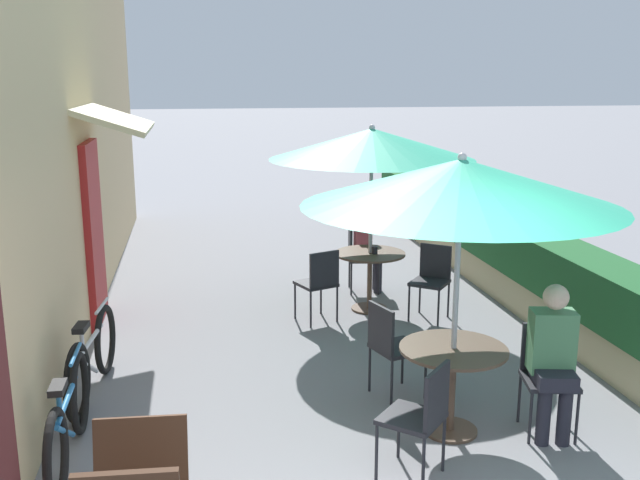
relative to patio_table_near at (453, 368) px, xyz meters
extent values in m
cube|color=#D6B784|center=(-3.30, 3.87, 1.55)|extent=(0.24, 11.41, 4.20)
cube|color=maroon|center=(-3.14, 3.30, 0.50)|extent=(0.08, 0.96, 2.10)
cube|color=beige|center=(-2.83, 3.30, 1.80)|extent=(0.78, 1.80, 0.30)
cube|color=tan|center=(2.00, 3.77, -0.32)|extent=(0.44, 10.41, 0.45)
cube|color=#235B2D|center=(2.00, 3.77, 0.18)|extent=(0.60, 9.89, 0.56)
cylinder|color=brown|center=(0.00, 0.00, -0.54)|extent=(0.44, 0.44, 0.02)
cylinder|color=brown|center=(0.00, 0.00, -0.19)|extent=(0.06, 0.06, 0.70)
cylinder|color=brown|center=(0.00, 0.00, 0.16)|extent=(0.86, 0.86, 0.02)
cylinder|color=#B7B7BC|center=(0.00, 0.00, 0.54)|extent=(0.04, 0.04, 2.17)
cone|color=#2DAD84|center=(0.00, 0.00, 1.49)|extent=(2.43, 2.43, 0.36)
sphere|color=#B7B7BC|center=(0.00, 0.00, 1.68)|extent=(0.07, 0.07, 0.07)
cube|color=#232328|center=(0.75, -0.16, -0.10)|extent=(0.47, 0.47, 0.04)
cube|color=#232328|center=(0.79, 0.02, 0.11)|extent=(0.38, 0.11, 0.42)
cylinder|color=#232328|center=(0.54, -0.30, -0.32)|extent=(0.02, 0.02, 0.45)
cylinder|color=#232328|center=(0.89, -0.37, -0.32)|extent=(0.02, 0.02, 0.45)
cylinder|color=#232328|center=(0.61, 0.05, -0.32)|extent=(0.02, 0.02, 0.45)
cylinder|color=#232328|center=(0.97, -0.02, -0.32)|extent=(0.02, 0.02, 0.45)
cylinder|color=#23232D|center=(0.64, -0.32, -0.31)|extent=(0.11, 0.11, 0.47)
cylinder|color=#23232D|center=(0.79, -0.35, -0.31)|extent=(0.11, 0.11, 0.47)
cube|color=#23232D|center=(0.73, -0.25, -0.02)|extent=(0.37, 0.41, 0.12)
cube|color=#4C8456|center=(0.76, -0.14, 0.23)|extent=(0.38, 0.29, 0.50)
sphere|color=beige|center=(0.75, -0.16, 0.60)|extent=(0.20, 0.20, 0.20)
cube|color=#232328|center=(-0.24, 0.73, -0.10)|extent=(0.50, 0.50, 0.04)
cube|color=#232328|center=(-0.41, 0.67, 0.11)|extent=(0.15, 0.37, 0.42)
cylinder|color=#232328|center=(-0.01, 0.62, -0.32)|extent=(0.02, 0.02, 0.45)
cylinder|color=#232328|center=(-0.12, 0.96, -0.32)|extent=(0.02, 0.02, 0.45)
cylinder|color=#232328|center=(-0.35, 0.50, -0.32)|extent=(0.02, 0.02, 0.45)
cylinder|color=#232328|center=(-0.47, 0.85, -0.32)|extent=(0.02, 0.02, 0.45)
cube|color=#232328|center=(-0.51, -0.57, -0.10)|extent=(0.56, 0.56, 0.04)
cube|color=#232328|center=(-0.38, -0.70, 0.11)|extent=(0.28, 0.30, 0.42)
cylinder|color=#232328|center=(-0.53, -0.32, -0.32)|extent=(0.02, 0.02, 0.45)
cylinder|color=#232328|center=(-0.77, -0.59, -0.32)|extent=(0.02, 0.02, 0.45)
cylinder|color=#232328|center=(-0.26, -0.56, -0.32)|extent=(0.02, 0.02, 0.45)
cylinder|color=#232328|center=(-0.50, -0.83, -0.32)|extent=(0.02, 0.02, 0.45)
cylinder|color=brown|center=(0.09, 3.13, -0.54)|extent=(0.44, 0.44, 0.02)
cylinder|color=brown|center=(0.09, 3.13, -0.19)|extent=(0.06, 0.06, 0.70)
cylinder|color=brown|center=(0.09, 3.13, 0.16)|extent=(0.86, 0.86, 0.02)
cylinder|color=#B7B7BC|center=(0.09, 3.13, 0.54)|extent=(0.04, 0.04, 2.17)
cone|color=#2DAD84|center=(0.09, 3.13, 1.49)|extent=(2.43, 2.43, 0.36)
sphere|color=#B7B7BC|center=(0.09, 3.13, 1.68)|extent=(0.07, 0.07, 0.07)
cube|color=#232328|center=(0.20, 3.89, -0.10)|extent=(0.45, 0.45, 0.04)
cube|color=#232328|center=(0.02, 3.91, 0.11)|extent=(0.08, 0.38, 0.42)
cylinder|color=#232328|center=(0.35, 3.68, -0.32)|extent=(0.02, 0.02, 0.45)
cylinder|color=#232328|center=(0.40, 4.04, -0.32)|extent=(0.02, 0.02, 0.45)
cylinder|color=#232328|center=(0.00, 3.74, -0.32)|extent=(0.02, 0.02, 0.45)
cylinder|color=#232328|center=(0.05, 4.09, -0.32)|extent=(0.02, 0.02, 0.45)
cylinder|color=#23232D|center=(0.37, 3.78, -0.31)|extent=(0.11, 0.11, 0.47)
cylinder|color=#23232D|center=(0.39, 3.94, -0.31)|extent=(0.11, 0.11, 0.47)
cube|color=#23232D|center=(0.29, 3.87, -0.02)|extent=(0.40, 0.35, 0.12)
cube|color=#AD424C|center=(0.18, 3.89, 0.23)|extent=(0.27, 0.37, 0.50)
sphere|color=#A87556|center=(0.20, 3.89, 0.60)|extent=(0.20, 0.20, 0.20)
cube|color=#232328|center=(-0.62, 2.84, -0.10)|extent=(0.52, 0.52, 0.04)
cube|color=#232328|center=(-0.56, 2.67, 0.11)|extent=(0.36, 0.17, 0.42)
cylinder|color=#232328|center=(-0.52, 3.07, -0.32)|extent=(0.02, 0.02, 0.45)
cylinder|color=#232328|center=(-0.86, 2.94, -0.32)|extent=(0.02, 0.02, 0.45)
cylinder|color=#232328|center=(-0.39, 2.74, -0.32)|extent=(0.02, 0.02, 0.45)
cylinder|color=#232328|center=(-0.72, 2.61, -0.32)|extent=(0.02, 0.02, 0.45)
cube|color=#232328|center=(0.70, 2.65, -0.10)|extent=(0.56, 0.56, 0.04)
cube|color=#232328|center=(0.81, 2.79, 0.11)|extent=(0.32, 0.26, 0.42)
cylinder|color=#232328|center=(0.44, 2.62, -0.32)|extent=(0.02, 0.02, 0.45)
cylinder|color=#232328|center=(0.73, 2.40, -0.32)|extent=(0.02, 0.02, 0.45)
cylinder|color=#232328|center=(0.67, 2.90, -0.32)|extent=(0.02, 0.02, 0.45)
cylinder|color=#232328|center=(0.95, 2.68, -0.32)|extent=(0.02, 0.02, 0.45)
cylinder|color=#232328|center=(0.13, 3.06, 0.22)|extent=(0.07, 0.07, 0.09)
torus|color=black|center=(-2.95, 0.53, -0.22)|extent=(0.06, 0.66, 0.66)
torus|color=black|center=(-2.95, -0.47, -0.22)|extent=(0.06, 0.66, 0.66)
cylinder|color=#236BA8|center=(-2.95, 0.03, -0.04)|extent=(0.04, 0.78, 0.04)
cylinder|color=#236BA8|center=(-2.95, -0.15, -0.20)|extent=(0.04, 0.57, 0.38)
cylinder|color=#236BA8|center=(-2.95, -0.25, 0.06)|extent=(0.04, 0.04, 0.23)
cube|color=black|center=(-2.95, -0.25, 0.18)|extent=(0.10, 0.22, 0.05)
cylinder|color=#236BA8|center=(-2.95, 0.49, 0.13)|extent=(0.03, 0.46, 0.03)
torus|color=black|center=(-2.88, 1.71, -0.21)|extent=(0.13, 0.68, 0.67)
torus|color=black|center=(-2.99, 0.72, -0.21)|extent=(0.13, 0.68, 0.67)
cylinder|color=silver|center=(-2.94, 1.21, -0.03)|extent=(0.13, 0.78, 0.04)
cylinder|color=silver|center=(-2.95, 1.04, -0.20)|extent=(0.10, 0.57, 0.38)
cylinder|color=silver|center=(-2.97, 0.94, 0.07)|extent=(0.04, 0.04, 0.24)
cube|color=black|center=(-2.97, 0.94, 0.19)|extent=(0.12, 0.23, 0.05)
cylinder|color=silver|center=(-2.88, 1.67, 0.14)|extent=(0.08, 0.46, 0.03)
camera|label=1|loc=(-1.95, -5.03, 2.27)|focal=40.00mm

